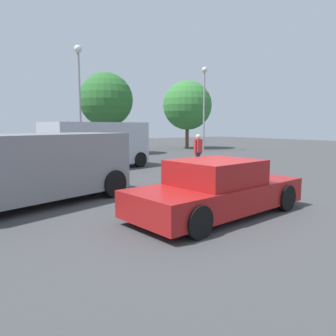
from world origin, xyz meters
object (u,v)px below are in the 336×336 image
(light_post_near, at_px, (204,95))
(light_post_far, at_px, (79,84))
(van_white, at_px, (97,144))
(suv_dark, at_px, (36,166))
(pedestrian, at_px, (198,149))
(dog, at_px, (268,183))
(sedan_foreground, at_px, (217,190))

(light_post_near, height_order, light_post_far, light_post_near)
(van_white, distance_m, suv_dark, 7.11)
(light_post_near, distance_m, light_post_far, 10.99)
(pedestrian, relative_size, light_post_far, 0.25)
(van_white, xyz_separation_m, pedestrian, (3.62, -3.18, -0.20))
(dog, height_order, suv_dark, suv_dark)
(sedan_foreground, xyz_separation_m, light_post_far, (1.85, 13.32, 3.89))
(van_white, bearing_deg, light_post_near, 12.72)
(sedan_foreground, distance_m, light_post_near, 19.84)
(pedestrian, distance_m, light_post_far, 8.50)
(suv_dark, xyz_separation_m, pedestrian, (7.86, 2.52, -0.02))
(dog, relative_size, light_post_far, 0.10)
(van_white, bearing_deg, sedan_foreground, -108.83)
(suv_dark, relative_size, pedestrian, 3.14)
(light_post_near, bearing_deg, pedestrian, -133.22)
(sedan_foreground, height_order, pedestrian, pedestrian)
(van_white, bearing_deg, dog, -87.11)
(light_post_near, bearing_deg, light_post_far, -172.94)
(suv_dark, bearing_deg, sedan_foreground, -63.96)
(dog, relative_size, pedestrian, 0.39)
(suv_dark, bearing_deg, pedestrian, 2.59)
(pedestrian, bearing_deg, van_white, -148.13)
(suv_dark, relative_size, light_post_far, 0.80)
(van_white, height_order, suv_dark, van_white)
(sedan_foreground, bearing_deg, suv_dark, 126.07)
(dog, xyz_separation_m, light_post_near, (9.47, 13.60, 4.27))
(van_white, xyz_separation_m, light_post_near, (11.66, 5.39, 3.32))
(sedan_foreground, height_order, light_post_near, light_post_near)
(pedestrian, bearing_deg, light_post_far, -175.17)
(sedan_foreground, xyz_separation_m, pedestrian, (4.72, 6.10, 0.41))
(light_post_far, bearing_deg, suv_dark, -117.17)
(light_post_near, bearing_deg, van_white, -155.22)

